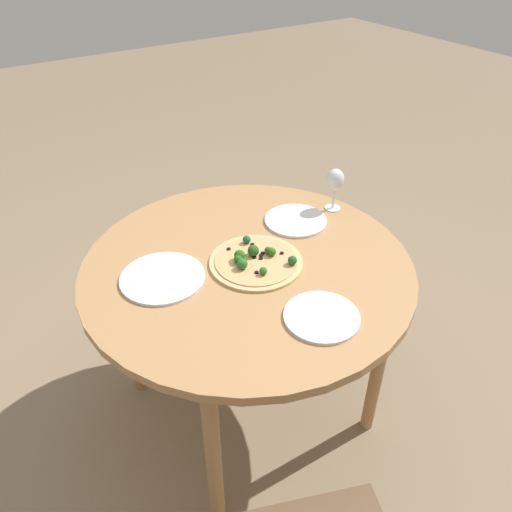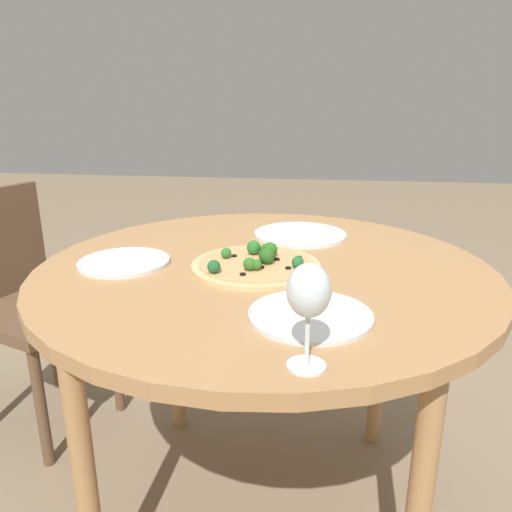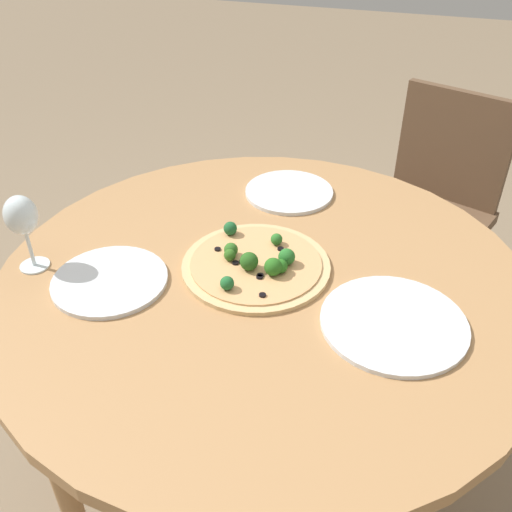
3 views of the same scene
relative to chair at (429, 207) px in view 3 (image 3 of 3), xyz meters
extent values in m
plane|color=#847056|center=(-0.88, 0.33, -0.48)|extent=(12.00, 12.00, 0.00)
cylinder|color=#A87A4C|center=(-0.88, 0.33, 0.26)|extent=(1.13, 1.13, 0.03)
cylinder|color=#A87A4C|center=(-0.53, -0.02, -0.12)|extent=(0.05, 0.05, 0.73)
cylinder|color=#A87A4C|center=(-1.23, 0.68, -0.12)|extent=(0.05, 0.05, 0.73)
cylinder|color=#A87A4C|center=(-0.53, 0.68, -0.12)|extent=(0.05, 0.05, 0.73)
cube|color=brown|center=(-0.06, 0.02, -0.03)|extent=(0.52, 0.52, 0.04)
cube|color=brown|center=(0.11, -0.04, 0.18)|extent=(0.16, 0.37, 0.39)
cylinder|color=brown|center=(-0.16, 0.24, -0.27)|extent=(0.04, 0.04, 0.43)
cylinder|color=brown|center=(-0.28, -0.08, -0.27)|extent=(0.04, 0.04, 0.43)
cylinder|color=brown|center=(0.16, 0.12, -0.27)|extent=(0.04, 0.04, 0.43)
cylinder|color=brown|center=(0.04, -0.20, -0.27)|extent=(0.04, 0.04, 0.43)
cylinder|color=tan|center=(-0.86, 0.36, 0.28)|extent=(0.32, 0.32, 0.01)
cylinder|color=tan|center=(-0.86, 0.36, 0.29)|extent=(0.28, 0.28, 0.00)
sphere|color=#2D6221|center=(-0.86, 0.41, 0.31)|extent=(0.03, 0.03, 0.03)
sphere|color=#1F602D|center=(-0.97, 0.38, 0.31)|extent=(0.03, 0.03, 0.03)
sphere|color=#25571B|center=(-0.89, 0.36, 0.31)|extent=(0.04, 0.04, 0.04)
sphere|color=#26621C|center=(-0.89, 0.31, 0.31)|extent=(0.04, 0.04, 0.04)
sphere|color=#24651B|center=(-0.89, 0.30, 0.31)|extent=(0.03, 0.03, 0.03)
sphere|color=#266827|center=(-0.85, 0.29, 0.31)|extent=(0.04, 0.04, 0.04)
sphere|color=#1D572B|center=(-0.78, 0.44, 0.31)|extent=(0.03, 0.03, 0.03)
sphere|color=#2A6A26|center=(-0.78, 0.33, 0.30)|extent=(0.03, 0.03, 0.03)
sphere|color=#2E5F1D|center=(-0.87, 0.41, 0.30)|extent=(0.03, 0.03, 0.03)
cylinder|color=black|center=(-0.94, 0.39, 0.29)|extent=(0.01, 0.01, 0.00)
cylinder|color=black|center=(-0.80, 0.32, 0.29)|extent=(0.01, 0.01, 0.00)
cylinder|color=black|center=(-0.97, 0.31, 0.29)|extent=(0.01, 0.01, 0.00)
cylinder|color=black|center=(-0.88, 0.36, 0.29)|extent=(0.01, 0.01, 0.00)
cylinder|color=black|center=(-0.87, 0.38, 0.29)|extent=(0.01, 0.01, 0.00)
cylinder|color=black|center=(-0.91, 0.34, 0.29)|extent=(0.01, 0.01, 0.00)
cylinder|color=black|center=(-0.84, 0.45, 0.29)|extent=(0.01, 0.01, 0.00)
cylinder|color=black|center=(-0.91, 0.33, 0.29)|extent=(0.01, 0.01, 0.00)
cylinder|color=black|center=(-0.86, 0.37, 0.29)|extent=(0.01, 0.01, 0.00)
cylinder|color=black|center=(-0.88, 0.40, 0.29)|extent=(0.01, 0.01, 0.00)
cylinder|color=silver|center=(-1.00, 0.81, 0.28)|extent=(0.06, 0.06, 0.00)
cylinder|color=silver|center=(-1.00, 0.81, 0.32)|extent=(0.01, 0.01, 0.08)
ellipsoid|color=silver|center=(-1.00, 0.81, 0.41)|extent=(0.07, 0.07, 0.08)
cylinder|color=silver|center=(-0.96, 0.05, 0.28)|extent=(0.28, 0.28, 0.01)
cylinder|color=silver|center=(-0.53, 0.37, 0.28)|extent=(0.23, 0.23, 0.01)
cylinder|color=silver|center=(-1.00, 0.63, 0.28)|extent=(0.24, 0.24, 0.01)
camera|label=1|loc=(0.27, -0.39, 1.29)|focal=35.00mm
camera|label=2|loc=(-1.01, 1.50, 0.68)|focal=35.00mm
camera|label=3|loc=(-1.80, 0.06, 1.01)|focal=40.00mm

